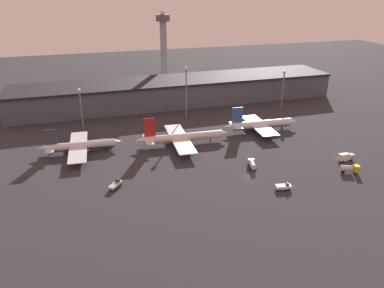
% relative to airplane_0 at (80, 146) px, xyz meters
% --- Properties ---
extents(ground, '(600.00, 600.00, 0.00)m').
position_rel_airplane_0_xyz_m(ground, '(58.96, -41.81, -2.97)').
color(ground, '#2D2D33').
extents(terminal_building, '(190.89, 31.55, 14.61)m').
position_rel_airplane_0_xyz_m(terminal_building, '(58.96, 57.86, 4.37)').
color(terminal_building, '#4C515B').
rests_on(terminal_building, ground).
extents(airplane_0, '(35.12, 34.54, 11.43)m').
position_rel_airplane_0_xyz_m(airplane_0, '(0.00, 0.00, 0.00)').
color(airplane_0, silver).
rests_on(airplane_0, ground).
extents(airplane_1, '(43.16, 35.84, 13.53)m').
position_rel_airplane_0_xyz_m(airplane_1, '(44.00, -4.56, 0.23)').
color(airplane_1, silver).
rests_on(airplane_1, ground).
extents(airplane_2, '(38.39, 30.12, 12.98)m').
position_rel_airplane_0_xyz_m(airplane_2, '(85.33, -0.06, 0.38)').
color(airplane_2, white).
rests_on(airplane_2, ground).
extents(service_vehicle_0, '(5.76, 6.35, 2.45)m').
position_rel_airplane_0_xyz_m(service_vehicle_0, '(10.58, -35.24, -1.82)').
color(service_vehicle_0, '#9EA3A8').
rests_on(service_vehicle_0, ground).
extents(service_vehicle_1, '(7.18, 4.98, 3.28)m').
position_rel_airplane_0_xyz_m(service_vehicle_1, '(97.23, -50.54, -1.14)').
color(service_vehicle_1, gold).
rests_on(service_vehicle_1, ground).
extents(service_vehicle_2, '(3.96, 6.89, 2.83)m').
position_rel_airplane_0_xyz_m(service_vehicle_2, '(63.56, -35.62, -1.31)').
color(service_vehicle_2, '#9EA3A8').
rests_on(service_vehicle_2, ground).
extents(service_vehicle_3, '(5.75, 3.33, 2.54)m').
position_rel_airplane_0_xyz_m(service_vehicle_3, '(66.71, -54.24, -1.78)').
color(service_vehicle_3, white).
rests_on(service_vehicle_3, ground).
extents(service_vehicle_4, '(6.86, 2.18, 3.43)m').
position_rel_airplane_0_xyz_m(service_vehicle_4, '(102.55, -41.39, -1.06)').
color(service_vehicle_4, '#9EA3A8').
rests_on(service_vehicle_4, ground).
extents(lamp_post_0, '(1.80, 1.80, 20.73)m').
position_rel_airplane_0_xyz_m(lamp_post_0, '(2.34, 28.57, 10.55)').
color(lamp_post_0, slate).
rests_on(lamp_post_0, ground).
extents(lamp_post_1, '(1.80, 1.80, 27.84)m').
position_rel_airplane_0_xyz_m(lamp_post_1, '(55.82, 28.57, 14.48)').
color(lamp_post_1, slate).
rests_on(lamp_post_1, ground).
extents(lamp_post_2, '(1.80, 1.80, 22.19)m').
position_rel_airplane_0_xyz_m(lamp_post_2, '(113.01, 28.57, 11.37)').
color(lamp_post_2, slate).
rests_on(lamp_post_2, ground).
extents(control_tower, '(9.00, 9.00, 51.32)m').
position_rel_airplane_0_xyz_m(control_tower, '(59.51, 93.34, 26.48)').
color(control_tower, '#99999E').
rests_on(control_tower, ground).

